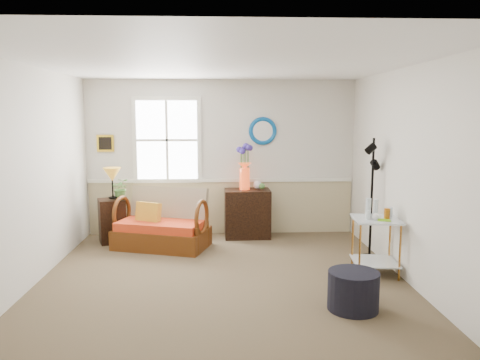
{
  "coord_description": "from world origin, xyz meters",
  "views": [
    {
      "loc": [
        -0.02,
        -5.37,
        2.03
      ],
      "look_at": [
        0.22,
        0.25,
        1.24
      ],
      "focal_mm": 35.0,
      "sensor_mm": 36.0,
      "label": 1
    }
  ],
  "objects_px": {
    "side_table": "(375,246)",
    "floor_lamp": "(372,199)",
    "loveseat": "(161,219)",
    "lamp_stand": "(112,221)",
    "cabinet": "(247,213)",
    "ottoman": "(353,291)"
  },
  "relations": [
    {
      "from": "side_table",
      "to": "floor_lamp",
      "type": "relative_size",
      "value": 0.43
    },
    {
      "from": "floor_lamp",
      "to": "loveseat",
      "type": "bearing_deg",
      "value": 146.7
    },
    {
      "from": "loveseat",
      "to": "lamp_stand",
      "type": "distance_m",
      "value": 0.9
    },
    {
      "from": "loveseat",
      "to": "cabinet",
      "type": "xyz_separation_m",
      "value": [
        1.35,
        0.56,
        -0.05
      ]
    },
    {
      "from": "loveseat",
      "to": "lamp_stand",
      "type": "relative_size",
      "value": 1.97
    },
    {
      "from": "cabinet",
      "to": "side_table",
      "type": "height_order",
      "value": "cabinet"
    },
    {
      "from": "lamp_stand",
      "to": "cabinet",
      "type": "relative_size",
      "value": 0.87
    },
    {
      "from": "loveseat",
      "to": "side_table",
      "type": "xyz_separation_m",
      "value": [
        2.87,
        -1.33,
        -0.08
      ]
    },
    {
      "from": "loveseat",
      "to": "ottoman",
      "type": "height_order",
      "value": "loveseat"
    },
    {
      "from": "lamp_stand",
      "to": "side_table",
      "type": "distance_m",
      "value": 4.06
    },
    {
      "from": "side_table",
      "to": "ottoman",
      "type": "distance_m",
      "value": 1.24
    },
    {
      "from": "loveseat",
      "to": "side_table",
      "type": "bearing_deg",
      "value": -7.91
    },
    {
      "from": "loveseat",
      "to": "cabinet",
      "type": "bearing_deg",
      "value": 39.61
    },
    {
      "from": "floor_lamp",
      "to": "ottoman",
      "type": "xyz_separation_m",
      "value": [
        -0.74,
        -1.74,
        -0.65
      ]
    },
    {
      "from": "side_table",
      "to": "ottoman",
      "type": "height_order",
      "value": "side_table"
    },
    {
      "from": "floor_lamp",
      "to": "ottoman",
      "type": "bearing_deg",
      "value": -133.81
    },
    {
      "from": "cabinet",
      "to": "ottoman",
      "type": "height_order",
      "value": "cabinet"
    },
    {
      "from": "ottoman",
      "to": "loveseat",
      "type": "bearing_deg",
      "value": 133.47
    },
    {
      "from": "cabinet",
      "to": "floor_lamp",
      "type": "xyz_separation_m",
      "value": [
        1.67,
        -1.22,
        0.45
      ]
    },
    {
      "from": "floor_lamp",
      "to": "ottoman",
      "type": "height_order",
      "value": "floor_lamp"
    },
    {
      "from": "loveseat",
      "to": "floor_lamp",
      "type": "bearing_deg",
      "value": 4.58
    },
    {
      "from": "lamp_stand",
      "to": "ottoman",
      "type": "xyz_separation_m",
      "value": [
        3.11,
        -2.75,
        -0.14
      ]
    }
  ]
}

